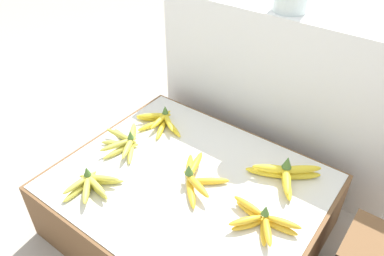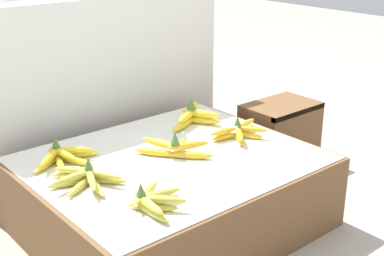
% 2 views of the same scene
% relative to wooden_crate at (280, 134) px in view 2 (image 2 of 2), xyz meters
% --- Properties ---
extents(ground_plane, '(10.00, 10.00, 0.00)m').
position_rel_wooden_crate_xyz_m(ground_plane, '(-0.73, -0.12, -0.15)').
color(ground_plane, '#A89E8E').
extents(display_platform, '(0.99, 0.82, 0.28)m').
position_rel_wooden_crate_xyz_m(display_platform, '(-0.73, -0.12, -0.01)').
color(display_platform, brown).
rests_on(display_platform, ground_plane).
extents(back_vendor_table, '(1.16, 0.44, 0.79)m').
position_rel_wooden_crate_xyz_m(back_vendor_table, '(-0.67, 0.59, 0.24)').
color(back_vendor_table, white).
rests_on(back_vendor_table, ground_plane).
extents(wooden_crate, '(0.34, 0.23, 0.29)m').
position_rel_wooden_crate_xyz_m(wooden_crate, '(0.00, 0.00, 0.00)').
color(wooden_crate, brown).
rests_on(wooden_crate, ground_plane).
extents(banana_bunch_front_left, '(0.16, 0.21, 0.09)m').
position_rel_wooden_crate_xyz_m(banana_bunch_front_left, '(-1.00, -0.37, 0.16)').
color(banana_bunch_front_left, gold).
rests_on(banana_bunch_front_left, display_platform).
extents(banana_bunch_middle_left, '(0.23, 0.25, 0.09)m').
position_rel_wooden_crate_xyz_m(banana_bunch_middle_left, '(-1.07, -0.12, 0.15)').
color(banana_bunch_middle_left, gold).
rests_on(banana_bunch_middle_left, display_platform).
extents(banana_bunch_middle_midleft, '(0.23, 0.25, 0.10)m').
position_rel_wooden_crate_xyz_m(banana_bunch_middle_midleft, '(-0.71, -0.11, 0.16)').
color(banana_bunch_middle_midleft, gold).
rests_on(banana_bunch_middle_midleft, display_platform).
extents(banana_bunch_middle_midright, '(0.25, 0.15, 0.09)m').
position_rel_wooden_crate_xyz_m(banana_bunch_middle_midright, '(-0.41, -0.15, 0.16)').
color(banana_bunch_middle_midright, gold).
rests_on(banana_bunch_middle_midright, display_platform).
extents(banana_bunch_back_left, '(0.26, 0.18, 0.09)m').
position_rel_wooden_crate_xyz_m(banana_bunch_back_left, '(-1.05, 0.08, 0.16)').
color(banana_bunch_back_left, yellow).
rests_on(banana_bunch_back_left, display_platform).
extents(banana_bunch_back_midright, '(0.26, 0.22, 0.11)m').
position_rel_wooden_crate_xyz_m(banana_bunch_back_midright, '(-0.44, 0.10, 0.16)').
color(banana_bunch_back_midright, yellow).
rests_on(banana_bunch_back_midright, display_platform).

